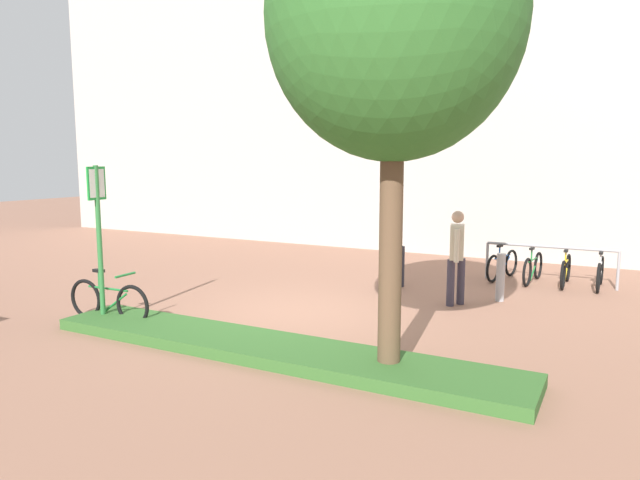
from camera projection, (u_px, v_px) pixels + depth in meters
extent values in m
plane|color=#936651|center=(297.00, 313.00, 9.92)|extent=(60.00, 60.00, 0.00)
cube|color=#B2ADA3|center=(436.00, 74.00, 16.06)|extent=(28.00, 1.20, 10.00)
cube|color=#336028|center=(268.00, 348.00, 7.83)|extent=(7.00, 1.10, 0.16)
cylinder|color=brown|center=(390.00, 252.00, 6.93)|extent=(0.28, 0.28, 3.04)
ellipsoid|color=#2D6628|center=(395.00, 17.00, 6.55)|extent=(2.97, 2.97, 3.27)
cylinder|color=#2D7238|center=(100.00, 246.00, 9.12)|extent=(0.08, 0.08, 2.54)
cube|color=#198C33|center=(96.00, 183.00, 8.99)|extent=(0.05, 0.36, 0.52)
cube|color=white|center=(96.00, 183.00, 8.99)|extent=(0.05, 0.30, 0.44)
torus|color=black|center=(86.00, 299.00, 9.59)|extent=(0.66, 0.09, 0.66)
torus|color=black|center=(133.00, 305.00, 9.15)|extent=(0.66, 0.09, 0.66)
cylinder|color=#1E7233|center=(108.00, 289.00, 9.34)|extent=(0.84, 0.07, 0.04)
cylinder|color=#1E7233|center=(113.00, 304.00, 9.33)|extent=(0.61, 0.06, 0.44)
cylinder|color=#1E7233|center=(99.00, 280.00, 9.40)|extent=(0.04, 0.04, 0.28)
cube|color=black|center=(99.00, 271.00, 9.38)|extent=(0.20, 0.09, 0.05)
cylinder|color=#1E7233|center=(125.00, 275.00, 9.14)|extent=(0.06, 0.42, 0.04)
cylinder|color=#99999E|center=(487.00, 260.00, 12.82)|extent=(0.06, 0.06, 0.80)
cylinder|color=#99999E|center=(618.00, 271.00, 11.61)|extent=(0.06, 0.06, 0.80)
cylinder|color=#99999E|center=(550.00, 247.00, 12.16)|extent=(2.60, 0.07, 0.06)
torus|color=black|center=(493.00, 269.00, 12.37)|extent=(0.20, 0.60, 0.61)
torus|color=black|center=(511.00, 263.00, 13.07)|extent=(0.20, 0.60, 0.61)
cylinder|color=#194CA5|center=(503.00, 257.00, 12.69)|extent=(0.21, 0.76, 0.03)
cylinder|color=#194CA5|center=(504.00, 266.00, 12.79)|extent=(0.16, 0.55, 0.40)
cylinder|color=#194CA5|center=(500.00, 253.00, 12.55)|extent=(0.03, 0.03, 0.26)
cube|color=black|center=(500.00, 246.00, 12.53)|extent=(0.11, 0.20, 0.05)
cylinder|color=#194CA5|center=(510.00, 244.00, 12.92)|extent=(0.38, 0.13, 0.04)
torus|color=black|center=(527.00, 272.00, 11.97)|extent=(0.12, 0.61, 0.61)
torus|color=black|center=(538.00, 265.00, 12.74)|extent=(0.12, 0.61, 0.61)
cylinder|color=#1E7233|center=(533.00, 259.00, 12.33)|extent=(0.11, 0.77, 0.03)
cylinder|color=#1E7233|center=(534.00, 270.00, 12.43)|extent=(0.09, 0.56, 0.40)
cylinder|color=#1E7233|center=(532.00, 255.00, 12.17)|extent=(0.03, 0.03, 0.26)
cube|color=black|center=(532.00, 249.00, 12.15)|extent=(0.09, 0.19, 0.05)
cylinder|color=#1E7233|center=(538.00, 246.00, 12.59)|extent=(0.39, 0.08, 0.04)
torus|color=black|center=(563.00, 275.00, 11.66)|extent=(0.07, 0.61, 0.61)
torus|color=black|center=(568.00, 268.00, 12.47)|extent=(0.07, 0.61, 0.61)
cylinder|color=gold|center=(566.00, 262.00, 12.04)|extent=(0.05, 0.77, 0.03)
cylinder|color=gold|center=(566.00, 272.00, 12.15)|extent=(0.04, 0.56, 0.40)
cylinder|color=gold|center=(566.00, 258.00, 11.88)|extent=(0.03, 0.03, 0.26)
cube|color=black|center=(566.00, 251.00, 11.86)|extent=(0.08, 0.19, 0.05)
cylinder|color=gold|center=(569.00, 248.00, 12.31)|extent=(0.39, 0.04, 0.04)
torus|color=black|center=(599.00, 278.00, 11.39)|extent=(0.07, 0.61, 0.61)
torus|color=black|center=(602.00, 270.00, 12.20)|extent=(0.07, 0.61, 0.61)
cylinder|color=silver|center=(601.00, 264.00, 11.76)|extent=(0.05, 0.77, 0.03)
cylinder|color=silver|center=(600.00, 275.00, 11.88)|extent=(0.05, 0.56, 0.40)
cylinder|color=silver|center=(601.00, 260.00, 11.60)|extent=(0.03, 0.03, 0.26)
cube|color=black|center=(601.00, 253.00, 11.58)|extent=(0.08, 0.19, 0.05)
cylinder|color=silver|center=(603.00, 250.00, 12.04)|extent=(0.39, 0.04, 0.04)
cylinder|color=#ADADB2|center=(500.00, 277.00, 10.73)|extent=(0.16, 0.16, 0.90)
cylinder|color=#2D2D38|center=(385.00, 267.00, 11.86)|extent=(0.14, 0.14, 0.85)
cylinder|color=#2D2D38|center=(401.00, 266.00, 11.97)|extent=(0.14, 0.14, 0.85)
cube|color=silver|center=(394.00, 232.00, 11.81)|extent=(0.34, 0.45, 0.62)
cylinder|color=silver|center=(393.00, 235.00, 11.56)|extent=(0.09, 0.09, 0.59)
cylinder|color=silver|center=(395.00, 232.00, 12.07)|extent=(0.09, 0.09, 0.59)
sphere|color=tan|center=(394.00, 210.00, 11.75)|extent=(0.22, 0.22, 0.22)
cylinder|color=#383342|center=(461.00, 281.00, 10.50)|extent=(0.14, 0.14, 0.85)
cylinder|color=#383342|center=(451.00, 283.00, 10.37)|extent=(0.14, 0.14, 0.85)
cube|color=beige|center=(457.00, 242.00, 10.34)|extent=(0.33, 0.44, 0.62)
cylinder|color=beige|center=(457.00, 242.00, 10.59)|extent=(0.09, 0.09, 0.59)
cylinder|color=beige|center=(457.00, 246.00, 10.09)|extent=(0.09, 0.09, 0.59)
sphere|color=tan|center=(458.00, 217.00, 10.28)|extent=(0.22, 0.22, 0.22)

